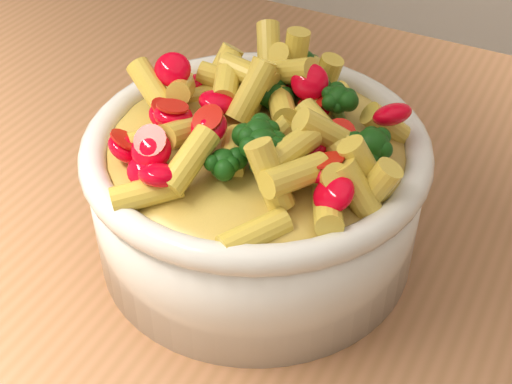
% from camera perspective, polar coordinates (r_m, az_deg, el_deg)
% --- Properties ---
extents(table, '(1.20, 0.80, 0.90)m').
position_cam_1_polar(table, '(0.64, 6.98, -12.59)').
color(table, '#A96F48').
rests_on(table, ground).
extents(serving_bowl, '(0.25, 0.25, 0.11)m').
position_cam_1_polar(serving_bowl, '(0.54, 0.00, 0.11)').
color(serving_bowl, silver).
rests_on(serving_bowl, table).
extents(pasta_salad, '(0.20, 0.20, 0.05)m').
position_cam_1_polar(pasta_salad, '(0.50, 0.00, 6.08)').
color(pasta_salad, '#E6CD48').
rests_on(pasta_salad, serving_bowl).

